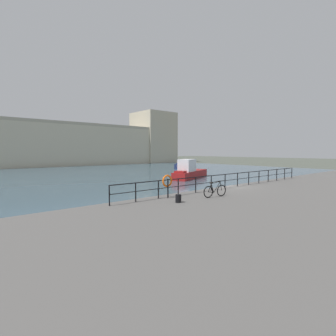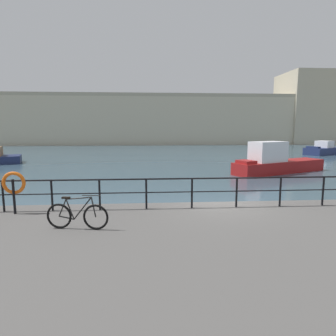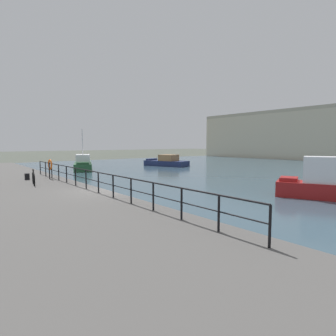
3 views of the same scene
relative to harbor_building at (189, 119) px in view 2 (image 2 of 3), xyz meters
name	(u,v)px [view 2 (image 2 of 3)]	position (x,y,z in m)	size (l,w,h in m)	color
ground_plane	(219,223)	(-6.47, -53.28, -5.49)	(240.00, 240.00, 0.00)	#4C5147
water_basin	(167,153)	(-6.47, -23.08, -5.49)	(80.00, 60.00, 0.01)	#385160
quay_promenade	(320,333)	(-6.47, -59.78, -5.08)	(56.00, 13.00, 0.83)	#565451
harbor_building	(189,119)	(0.00, 0.00, 0.00)	(77.15, 11.32, 15.64)	#C1B79E
moored_white_yacht	(323,150)	(14.35, -26.80, -4.84)	(5.86, 4.62, 1.84)	navy
moored_small_launch	(276,162)	(0.99, -41.72, -4.61)	(8.57, 5.11, 2.54)	maroon
quay_railing	(215,187)	(-6.86, -54.03, -3.93)	(20.82, 0.07, 1.08)	black
parked_bicycle	(77,216)	(-11.15, -55.92, -4.28)	(1.76, 0.34, 0.98)	black
life_ring_stand	(14,184)	(-13.55, -54.27, -3.69)	(0.75, 0.16, 1.40)	black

